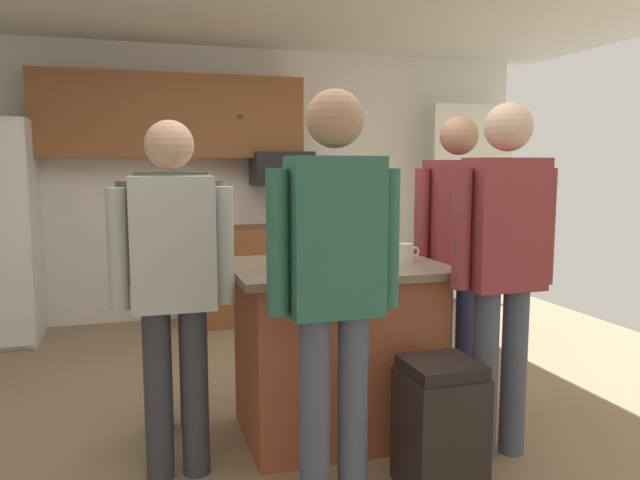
{
  "coord_description": "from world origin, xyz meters",
  "views": [
    {
      "loc": [
        -0.77,
        -3.27,
        1.49
      ],
      "look_at": [
        0.27,
        0.16,
        1.05
      ],
      "focal_mm": 34.58,
      "sensor_mm": 36.0,
      "label": 1
    }
  ],
  "objects_px": {
    "kitchen_island": "(336,348)",
    "serving_tray": "(334,260)",
    "person_elder_center": "(172,256)",
    "tumbler_amber": "(383,245)",
    "person_host_foreground": "(173,276)",
    "person_guest_right": "(456,238)",
    "trash_bin": "(440,426)",
    "person_guest_by_door": "(504,255)",
    "glass_stout_tall": "(317,257)",
    "mug_blue_stoneware": "(279,251)",
    "glass_dark_ale": "(273,257)",
    "microwave_over_range": "(282,169)",
    "mug_ceramic_white": "(406,253)",
    "person_guest_left": "(334,273)"
  },
  "relations": [
    {
      "from": "person_host_foreground",
      "to": "trash_bin",
      "type": "bearing_deg",
      "value": -38.01
    },
    {
      "from": "microwave_over_range",
      "to": "mug_ceramic_white",
      "type": "distance_m",
      "value": 2.73
    },
    {
      "from": "person_host_foreground",
      "to": "mug_blue_stoneware",
      "type": "height_order",
      "value": "person_host_foreground"
    },
    {
      "from": "tumbler_amber",
      "to": "glass_stout_tall",
      "type": "distance_m",
      "value": 0.62
    },
    {
      "from": "person_guest_right",
      "to": "mug_blue_stoneware",
      "type": "bearing_deg",
      "value": -15.33
    },
    {
      "from": "person_host_foreground",
      "to": "glass_stout_tall",
      "type": "relative_size",
      "value": 10.58
    },
    {
      "from": "kitchen_island",
      "to": "glass_dark_ale",
      "type": "distance_m",
      "value": 0.67
    },
    {
      "from": "serving_tray",
      "to": "person_guest_right",
      "type": "bearing_deg",
      "value": 14.81
    },
    {
      "from": "person_guest_left",
      "to": "person_guest_right",
      "type": "relative_size",
      "value": 1.01
    },
    {
      "from": "tumbler_amber",
      "to": "serving_tray",
      "type": "bearing_deg",
      "value": -161.69
    },
    {
      "from": "tumbler_amber",
      "to": "person_guest_left",
      "type": "bearing_deg",
      "value": -123.57
    },
    {
      "from": "kitchen_island",
      "to": "person_guest_left",
      "type": "distance_m",
      "value": 0.98
    },
    {
      "from": "person_guest_by_door",
      "to": "tumbler_amber",
      "type": "relative_size",
      "value": 11.63
    },
    {
      "from": "person_elder_center",
      "to": "tumbler_amber",
      "type": "xyz_separation_m",
      "value": [
        1.18,
        -0.18,
        0.04
      ]
    },
    {
      "from": "person_guest_by_door",
      "to": "glass_stout_tall",
      "type": "bearing_deg",
      "value": 17.52
    },
    {
      "from": "serving_tray",
      "to": "tumbler_amber",
      "type": "bearing_deg",
      "value": 18.31
    },
    {
      "from": "microwave_over_range",
      "to": "trash_bin",
      "type": "bearing_deg",
      "value": -91.07
    },
    {
      "from": "glass_stout_tall",
      "to": "glass_dark_ale",
      "type": "relative_size",
      "value": 1.12
    },
    {
      "from": "mug_blue_stoneware",
      "to": "tumbler_amber",
      "type": "distance_m",
      "value": 0.61
    },
    {
      "from": "trash_bin",
      "to": "kitchen_island",
      "type": "bearing_deg",
      "value": 110.21
    },
    {
      "from": "person_elder_center",
      "to": "tumbler_amber",
      "type": "height_order",
      "value": "person_elder_center"
    },
    {
      "from": "glass_dark_ale",
      "to": "trash_bin",
      "type": "xyz_separation_m",
      "value": [
        0.64,
        -0.61,
        -0.72
      ]
    },
    {
      "from": "mug_blue_stoneware",
      "to": "person_guest_by_door",
      "type": "bearing_deg",
      "value": -36.87
    },
    {
      "from": "mug_blue_stoneware",
      "to": "serving_tray",
      "type": "distance_m",
      "value": 0.34
    },
    {
      "from": "person_guest_right",
      "to": "person_elder_center",
      "type": "height_order",
      "value": "person_guest_right"
    },
    {
      "from": "person_host_foreground",
      "to": "person_guest_left",
      "type": "bearing_deg",
      "value": -55.09
    },
    {
      "from": "person_guest_left",
      "to": "trash_bin",
      "type": "distance_m",
      "value": 0.91
    },
    {
      "from": "glass_stout_tall",
      "to": "trash_bin",
      "type": "xyz_separation_m",
      "value": [
        0.44,
        -0.5,
        -0.73
      ]
    },
    {
      "from": "person_guest_right",
      "to": "glass_dark_ale",
      "type": "xyz_separation_m",
      "value": [
        -1.25,
        -0.37,
        -0.01
      ]
    },
    {
      "from": "tumbler_amber",
      "to": "trash_bin",
      "type": "distance_m",
      "value": 1.12
    },
    {
      "from": "kitchen_island",
      "to": "person_guest_right",
      "type": "relative_size",
      "value": 0.64
    },
    {
      "from": "person_elder_center",
      "to": "tumbler_amber",
      "type": "distance_m",
      "value": 1.19
    },
    {
      "from": "microwave_over_range",
      "to": "serving_tray",
      "type": "height_order",
      "value": "microwave_over_range"
    },
    {
      "from": "microwave_over_range",
      "to": "person_guest_by_door",
      "type": "height_order",
      "value": "person_guest_by_door"
    },
    {
      "from": "microwave_over_range",
      "to": "trash_bin",
      "type": "distance_m",
      "value": 3.55
    },
    {
      "from": "person_guest_left",
      "to": "mug_ceramic_white",
      "type": "xyz_separation_m",
      "value": [
        0.65,
        0.7,
        -0.04
      ]
    },
    {
      "from": "person_guest_right",
      "to": "mug_ceramic_white",
      "type": "relative_size",
      "value": 14.51
    },
    {
      "from": "microwave_over_range",
      "to": "glass_stout_tall",
      "type": "xyz_separation_m",
      "value": [
        -0.5,
        -2.86,
        -0.42
      ]
    },
    {
      "from": "glass_dark_ale",
      "to": "tumbler_amber",
      "type": "bearing_deg",
      "value": 19.2
    },
    {
      "from": "person_guest_right",
      "to": "kitchen_island",
      "type": "bearing_deg",
      "value": -0.0
    },
    {
      "from": "person_guest_left",
      "to": "person_elder_center",
      "type": "bearing_deg",
      "value": 47.72
    },
    {
      "from": "person_guest_by_door",
      "to": "glass_dark_ale",
      "type": "distance_m",
      "value": 1.16
    },
    {
      "from": "person_host_foreground",
      "to": "serving_tray",
      "type": "relative_size",
      "value": 3.84
    },
    {
      "from": "kitchen_island",
      "to": "serving_tray",
      "type": "height_order",
      "value": "serving_tray"
    },
    {
      "from": "mug_blue_stoneware",
      "to": "tumbler_amber",
      "type": "height_order",
      "value": "tumbler_amber"
    },
    {
      "from": "mug_blue_stoneware",
      "to": "glass_stout_tall",
      "type": "relative_size",
      "value": 0.78
    },
    {
      "from": "person_guest_right",
      "to": "glass_dark_ale",
      "type": "bearing_deg",
      "value": 0.07
    },
    {
      "from": "glass_dark_ale",
      "to": "person_guest_right",
      "type": "bearing_deg",
      "value": 16.38
    },
    {
      "from": "person_guest_by_door",
      "to": "person_elder_center",
      "type": "xyz_separation_m",
      "value": [
        -1.56,
        0.81,
        -0.06
      ]
    },
    {
      "from": "person_guest_left",
      "to": "glass_dark_ale",
      "type": "xyz_separation_m",
      "value": [
        -0.12,
        0.64,
        -0.02
      ]
    }
  ]
}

